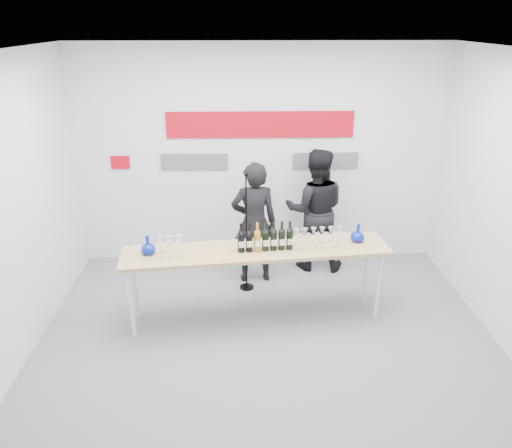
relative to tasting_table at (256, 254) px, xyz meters
name	(u,v)px	position (x,y,z in m)	size (l,w,h in m)	color
ground	(267,335)	(0.11, -0.35, -0.82)	(5.00, 5.00, 0.00)	slate
back_wall	(260,157)	(0.11, 1.65, 0.68)	(5.00, 0.04, 3.00)	silver
signage	(256,135)	(0.05, 1.62, 0.98)	(3.38, 0.02, 0.79)	#B00714
tasting_table	(256,254)	(0.00, 0.00, 0.00)	(3.01, 0.90, 0.89)	tan
wine_bottles	(266,236)	(0.10, -0.03, 0.23)	(0.62, 0.14, 0.33)	black
decanter_left	(148,245)	(-1.18, -0.08, 0.17)	(0.16, 0.16, 0.21)	#081A9F
decanter_right	(358,233)	(1.17, 0.17, 0.17)	(0.16, 0.16, 0.21)	#081A9F
glasses_left	(170,246)	(-0.94, -0.10, 0.16)	(0.28, 0.24, 0.18)	silver
glasses_right	(319,238)	(0.71, 0.08, 0.16)	(0.58, 0.28, 0.18)	silver
presenter_left	(254,223)	(0.00, 0.94, -0.01)	(0.59, 0.39, 1.63)	black
presenter_right	(315,210)	(0.84, 1.29, 0.03)	(0.82, 0.64, 1.70)	black
mic_stand	(246,255)	(-0.10, 0.69, -0.34)	(0.18, 0.18, 1.57)	black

